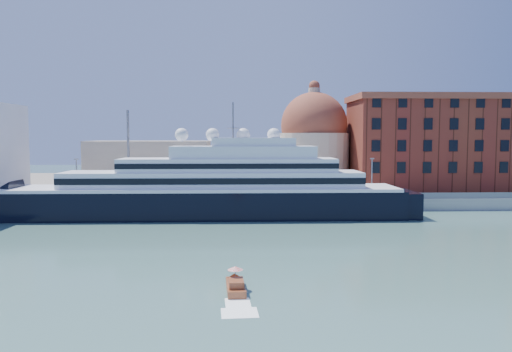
{
  "coord_description": "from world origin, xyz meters",
  "views": [
    {
      "loc": [
        2.75,
        -70.17,
        15.12
      ],
      "look_at": [
        5.72,
        18.0,
        8.12
      ],
      "focal_mm": 35.0,
      "sensor_mm": 36.0,
      "label": 1
    }
  ],
  "objects": [
    {
      "name": "ground",
      "position": [
        0.0,
        0.0,
        0.0
      ],
      "size": [
        400.0,
        400.0,
        0.0
      ],
      "primitive_type": "plane",
      "color": "#33584F",
      "rests_on": "ground"
    },
    {
      "name": "quay",
      "position": [
        0.0,
        34.0,
        1.25
      ],
      "size": [
        180.0,
        10.0,
        2.5
      ],
      "primitive_type": "cube",
      "color": "gray",
      "rests_on": "ground"
    },
    {
      "name": "land",
      "position": [
        0.0,
        75.0,
        1.0
      ],
      "size": [
        260.0,
        72.0,
        2.0
      ],
      "primitive_type": "cube",
      "color": "slate",
      "rests_on": "ground"
    },
    {
      "name": "quay_fence",
      "position": [
        0.0,
        29.5,
        3.1
      ],
      "size": [
        180.0,
        0.1,
        1.2
      ],
      "primitive_type": "cube",
      "color": "slate",
      "rests_on": "quay"
    },
    {
      "name": "superyacht",
      "position": [
        -6.39,
        23.0,
        4.33
      ],
      "size": [
        83.9,
        11.63,
        25.07
      ],
      "color": "black",
      "rests_on": "ground"
    },
    {
      "name": "water_taxi",
      "position": [
        2.38,
        -22.5,
        0.6
      ],
      "size": [
        2.07,
        5.35,
        2.49
      ],
      "rotation": [
        0.0,
        0.0,
        0.06
      ],
      "color": "maroon",
      "rests_on": "ground"
    },
    {
      "name": "warehouse",
      "position": [
        52.0,
        52.0,
        13.79
      ],
      "size": [
        43.0,
        19.0,
        23.25
      ],
      "color": "maroon",
      "rests_on": "land"
    },
    {
      "name": "church",
      "position": [
        6.39,
        57.72,
        10.91
      ],
      "size": [
        66.0,
        18.0,
        25.5
      ],
      "color": "beige",
      "rests_on": "land"
    },
    {
      "name": "lamp_posts",
      "position": [
        -12.67,
        32.27,
        9.84
      ],
      "size": [
        120.8,
        2.4,
        18.0
      ],
      "color": "slate",
      "rests_on": "quay"
    }
  ]
}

